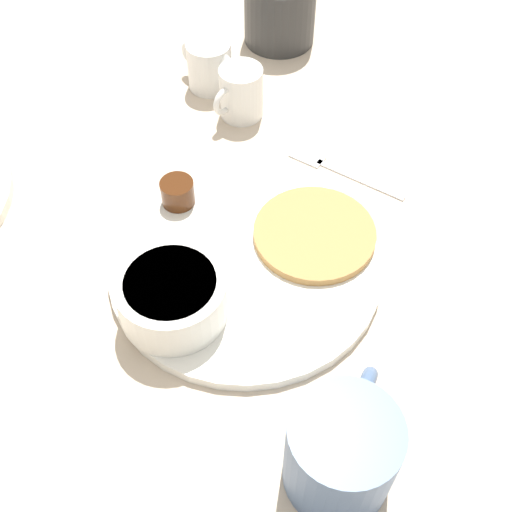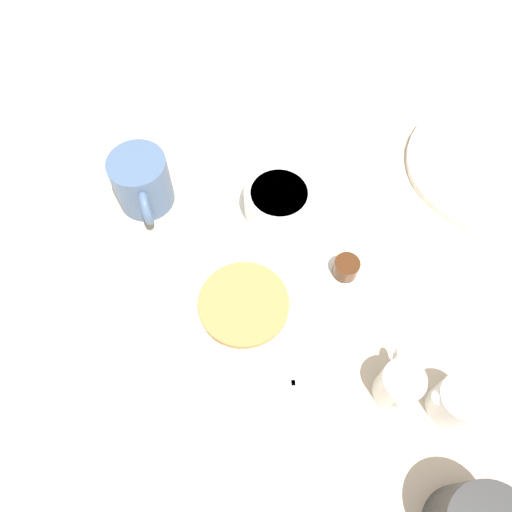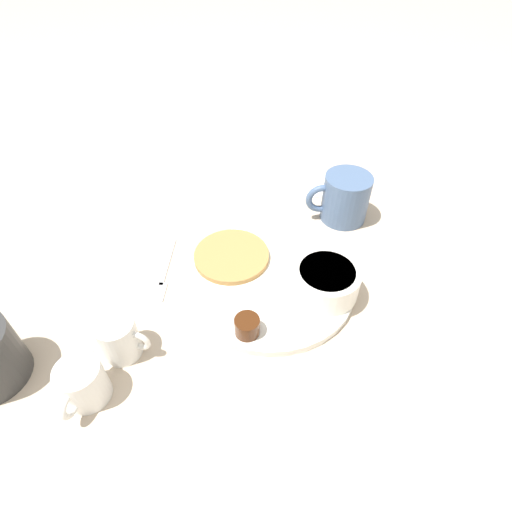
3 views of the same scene
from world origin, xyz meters
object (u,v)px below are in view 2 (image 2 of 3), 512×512
object	(u,v)px
creamer_pitcher_near	(398,385)
creamer_pitcher_far	(456,401)
bowl	(279,201)
fork	(280,384)
plate	(269,263)
coffee_mug	(142,183)

from	to	relation	value
creamer_pitcher_near	creamer_pitcher_far	distance (m)	0.07
bowl	creamer_pitcher_far	distance (m)	0.35
creamer_pitcher_near	fork	world-z (taller)	creamer_pitcher_near
plate	bowl	xyz separation A→B (m)	(-0.08, 0.04, 0.03)
creamer_pitcher_far	fork	world-z (taller)	creamer_pitcher_far
plate	fork	distance (m)	0.17
plate	fork	bearing A→B (deg)	-13.76
plate	fork	size ratio (longest dim) A/B	1.91
bowl	fork	xyz separation A→B (m)	(0.24, -0.08, -0.03)
fork	plate	bearing A→B (deg)	166.24
plate	creamer_pitcher_near	size ratio (longest dim) A/B	3.65
bowl	coffee_mug	size ratio (longest dim) A/B	0.86
creamer_pitcher_near	creamer_pitcher_far	bearing A→B (deg)	56.49
plate	creamer_pitcher_far	distance (m)	0.29
plate	creamer_pitcher_near	bearing A→B (deg)	22.73
plate	bowl	world-z (taller)	bowl
fork	creamer_pitcher_far	bearing A→B (deg)	64.66
creamer_pitcher_far	plate	bearing A→B (deg)	-149.81
coffee_mug	fork	bearing A→B (deg)	17.10
creamer_pitcher_near	bowl	bearing A→B (deg)	-170.07
bowl	coffee_mug	bearing A→B (deg)	-115.40
plate	creamer_pitcher_far	bearing A→B (deg)	30.19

